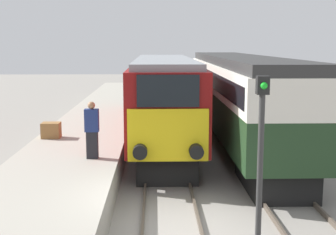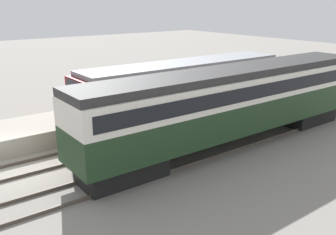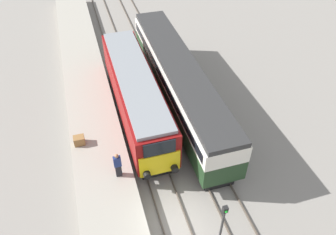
# 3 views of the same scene
# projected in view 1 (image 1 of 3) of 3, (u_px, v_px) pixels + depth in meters

# --- Properties ---
(ground_plane) EXTENTS (120.00, 120.00, 0.00)m
(ground_plane) POSITION_uv_depth(u_px,v_px,m) (172.00, 232.00, 11.48)
(ground_plane) COLOR gray
(platform_left) EXTENTS (3.50, 50.00, 0.96)m
(platform_left) POSITION_uv_depth(u_px,v_px,m) (85.00, 144.00, 19.21)
(platform_left) COLOR #9E998C
(platform_left) RESTS_ON ground_plane
(rails_near_track) EXTENTS (1.51, 60.00, 0.14)m
(rails_near_track) POSITION_uv_depth(u_px,v_px,m) (167.00, 173.00, 16.40)
(rails_near_track) COLOR #4C4238
(rails_near_track) RESTS_ON ground_plane
(rails_far_track) EXTENTS (1.50, 60.00, 0.14)m
(rails_far_track) POSITION_uv_depth(u_px,v_px,m) (263.00, 173.00, 16.50)
(rails_far_track) COLOR #4C4238
(rails_far_track) RESTS_ON ground_plane
(locomotive) EXTENTS (2.70, 13.51, 3.95)m
(locomotive) POSITION_uv_depth(u_px,v_px,m) (164.00, 98.00, 20.66)
(locomotive) COLOR black
(locomotive) RESTS_ON ground_plane
(passenger_carriage) EXTENTS (2.75, 17.48, 4.03)m
(passenger_carriage) POSITION_uv_depth(u_px,v_px,m) (239.00, 92.00, 21.09)
(passenger_carriage) COLOR black
(passenger_carriage) RESTS_ON ground_plane
(person_on_platform) EXTENTS (0.44, 0.26, 1.82)m
(person_on_platform) POSITION_uv_depth(u_px,v_px,m) (92.00, 130.00, 14.77)
(person_on_platform) COLOR black
(person_on_platform) RESTS_ON platform_left
(signal_post) EXTENTS (0.24, 0.28, 3.96)m
(signal_post) POSITION_uv_depth(u_px,v_px,m) (260.00, 157.00, 9.29)
(signal_post) COLOR #333333
(signal_post) RESTS_ON ground_plane
(luggage_crate) EXTENTS (0.70, 0.56, 0.60)m
(luggage_crate) POSITION_uv_depth(u_px,v_px,m) (51.00, 130.00, 18.08)
(luggage_crate) COLOR olive
(luggage_crate) RESTS_ON platform_left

